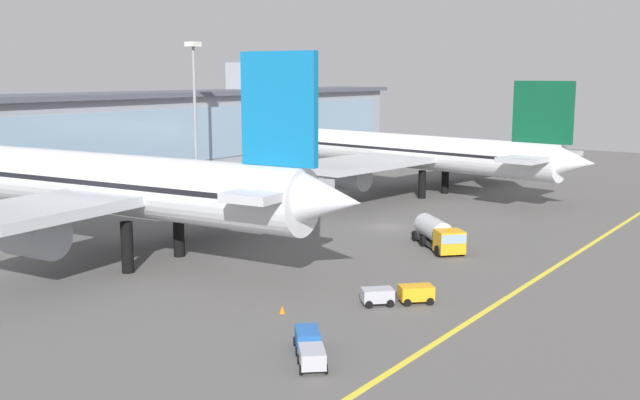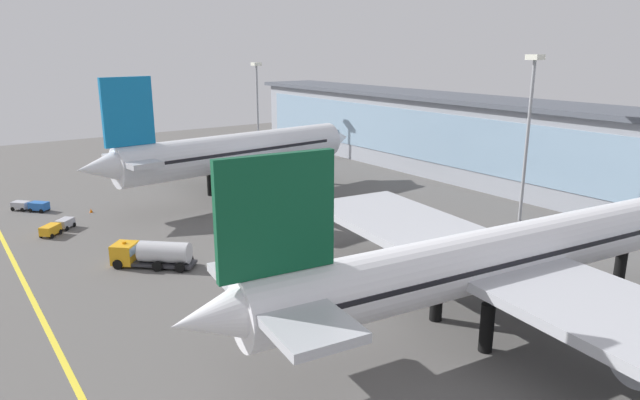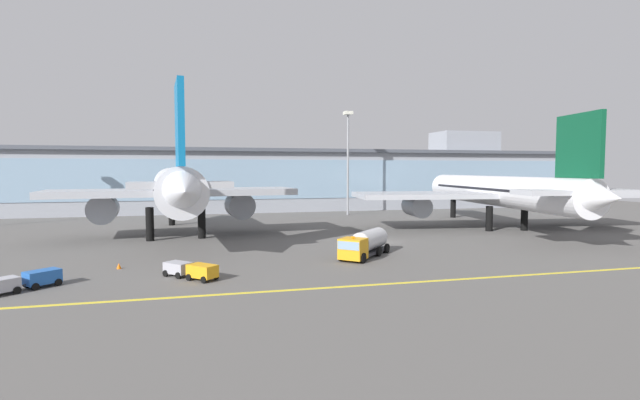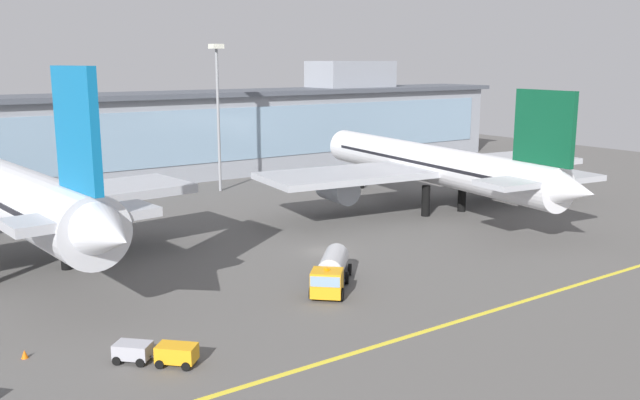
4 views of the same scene
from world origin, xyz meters
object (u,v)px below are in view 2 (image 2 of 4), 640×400
at_px(airliner_near_right, 492,259).
at_px(baggage_tug_near, 31,206).
at_px(apron_light_mast_centre, 257,93).
at_px(safety_cone, 91,210).
at_px(airliner_near_left, 236,153).
at_px(apron_light_mast_west, 530,114).
at_px(fuel_tanker_truck, 150,253).
at_px(service_truck_far, 57,227).

xyz_separation_m(airliner_near_right, baggage_tug_near, (-62.01, -25.95, -5.33)).
relative_size(apron_light_mast_centre, safety_cone, 34.16).
xyz_separation_m(airliner_near_left, apron_light_mast_west, (34.57, 25.79, 7.64)).
xyz_separation_m(airliner_near_left, fuel_tanker_truck, (21.57, -21.74, -5.63)).
height_order(fuel_tanker_truck, safety_cone, fuel_tanker_truck).
xyz_separation_m(fuel_tanker_truck, baggage_tug_near, (-31.72, -6.99, -0.72)).
distance_m(airliner_near_right, apron_light_mast_west, 34.49).
relative_size(airliner_near_left, airliner_near_right, 0.90).
bearing_deg(airliner_near_right, apron_light_mast_centre, 80.37).
bearing_deg(apron_light_mast_west, airliner_near_left, -143.28).
height_order(fuel_tanker_truck, apron_light_mast_centre, apron_light_mast_centre).
relative_size(airliner_near_right, safety_cone, 92.01).
distance_m(airliner_near_right, fuel_tanker_truck, 36.03).
height_order(baggage_tug_near, service_truck_far, same).
height_order(airliner_near_left, safety_cone, airliner_near_left).
relative_size(airliner_near_right, baggage_tug_near, 10.44).
height_order(apron_light_mast_west, apron_light_mast_centre, apron_light_mast_west).
distance_m(airliner_near_left, baggage_tug_near, 31.12).
bearing_deg(airliner_near_left, baggage_tug_near, 154.87).
bearing_deg(service_truck_far, airliner_near_right, 72.08).
xyz_separation_m(fuel_tanker_truck, safety_cone, (-25.71, 0.00, -1.21)).
height_order(airliner_near_right, baggage_tug_near, airliner_near_right).
distance_m(baggage_tug_near, apron_light_mast_centre, 56.52).
relative_size(fuel_tanker_truck, apron_light_mast_centre, 0.41).
bearing_deg(service_truck_far, baggage_tug_near, -130.20).
relative_size(fuel_tanker_truck, apron_light_mast_west, 0.37).
bearing_deg(apron_light_mast_centre, fuel_tanker_truck, -39.16).
bearing_deg(service_truck_far, airliner_near_left, 141.17).
bearing_deg(airliner_near_left, apron_light_mast_west, -58.93).
xyz_separation_m(airliner_near_right, apron_light_mast_centre, (-83.81, 24.62, 7.38)).
height_order(airliner_near_right, service_truck_far, airliner_near_right).
distance_m(baggage_tug_near, apron_light_mast_west, 71.89).
bearing_deg(apron_light_mast_west, safety_cone, -129.16).
relative_size(baggage_tug_near, safety_cone, 8.81).
relative_size(fuel_tanker_truck, service_truck_far, 1.64).
distance_m(fuel_tanker_truck, apron_light_mast_west, 51.03).
relative_size(airliner_near_left, apron_light_mast_west, 2.19).
xyz_separation_m(service_truck_far, safety_cone, (-7.07, 5.92, -0.50)).
distance_m(airliner_near_right, safety_cone, 59.40).
bearing_deg(apron_light_mast_centre, apron_light_mast_west, 3.39).
bearing_deg(safety_cone, service_truck_far, -39.91).
bearing_deg(baggage_tug_near, safety_cone, 7.52).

